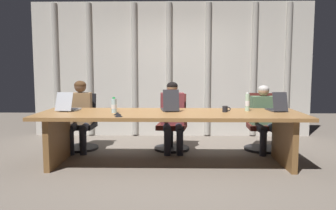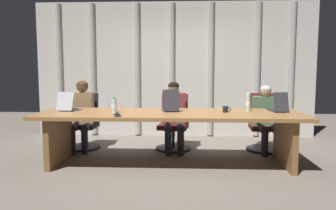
% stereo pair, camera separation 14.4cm
% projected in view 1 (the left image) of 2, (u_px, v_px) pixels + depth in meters
% --- Properties ---
extents(ground_plane, '(11.34, 11.34, 0.00)m').
position_uv_depth(ground_plane, '(170.00, 164.00, 4.96)').
color(ground_plane, '#6B6056').
extents(conference_table, '(3.79, 1.12, 0.76)m').
position_uv_depth(conference_table, '(170.00, 123.00, 4.90)').
color(conference_table, olive).
rests_on(conference_table, ground_plane).
extents(curtain_backdrop, '(5.67, 0.17, 2.72)m').
position_uv_depth(curtain_backdrop, '(172.00, 70.00, 6.94)').
color(curtain_backdrop, beige).
rests_on(curtain_backdrop, ground_plane).
extents(laptop_left_end, '(0.30, 0.43, 0.28)m').
position_uv_depth(laptop_left_end, '(68.00, 107.00, 5.10)').
color(laptop_left_end, '#A8ADB7').
rests_on(laptop_left_end, conference_table).
extents(laptop_left_mid, '(0.29, 0.44, 0.33)m').
position_uv_depth(laptop_left_mid, '(170.00, 107.00, 5.06)').
color(laptop_left_mid, '#2D2D33').
rests_on(laptop_left_mid, conference_table).
extents(laptop_center, '(0.24, 0.40, 0.29)m').
position_uv_depth(laptop_center, '(277.00, 107.00, 5.04)').
color(laptop_center, '#2D2D33').
rests_on(laptop_center, conference_table).
extents(office_chair_left_end, '(0.60, 0.60, 0.95)m').
position_uv_depth(office_chair_left_end, '(81.00, 129.00, 5.90)').
color(office_chair_left_end, black).
rests_on(office_chair_left_end, ground_plane).
extents(office_chair_left_mid, '(0.60, 0.61, 0.95)m').
position_uv_depth(office_chair_left_mid, '(172.00, 129.00, 5.86)').
color(office_chair_left_mid, '#511E19').
rests_on(office_chair_left_mid, ground_plane).
extents(office_chair_center, '(0.60, 0.60, 0.96)m').
position_uv_depth(office_chair_center, '(262.00, 129.00, 5.83)').
color(office_chair_center, '#511E19').
rests_on(office_chair_center, ground_plane).
extents(person_left_end, '(0.39, 0.56, 1.18)m').
position_uv_depth(person_left_end, '(80.00, 112.00, 5.70)').
color(person_left_end, olive).
rests_on(person_left_end, ground_plane).
extents(person_left_mid, '(0.43, 0.56, 1.17)m').
position_uv_depth(person_left_mid, '(173.00, 113.00, 5.68)').
color(person_left_mid, brown).
rests_on(person_left_mid, ground_plane).
extents(person_center, '(0.43, 0.56, 1.11)m').
position_uv_depth(person_center, '(265.00, 115.00, 5.64)').
color(person_center, '#4C6B4C').
rests_on(person_center, ground_plane).
extents(water_bottle_primary, '(0.08, 0.08, 0.22)m').
position_uv_depth(water_bottle_primary, '(114.00, 106.00, 4.84)').
color(water_bottle_primary, silver).
rests_on(water_bottle_primary, conference_table).
extents(water_bottle_secondary, '(0.07, 0.07, 0.28)m').
position_uv_depth(water_bottle_secondary, '(247.00, 102.00, 5.05)').
color(water_bottle_secondary, '#ADD1B2').
rests_on(water_bottle_secondary, conference_table).
extents(coffee_mug_near, '(0.12, 0.08, 0.09)m').
position_uv_depth(coffee_mug_near, '(225.00, 109.00, 4.93)').
color(coffee_mug_near, black).
rests_on(coffee_mug_near, conference_table).
extents(conference_mic_left_side, '(0.11, 0.11, 0.03)m').
position_uv_depth(conference_mic_left_side, '(119.00, 115.00, 4.46)').
color(conference_mic_left_side, black).
rests_on(conference_mic_left_side, conference_table).
extents(conference_mic_middle, '(0.11, 0.11, 0.03)m').
position_uv_depth(conference_mic_middle, '(117.00, 114.00, 4.62)').
color(conference_mic_middle, black).
rests_on(conference_mic_middle, conference_table).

